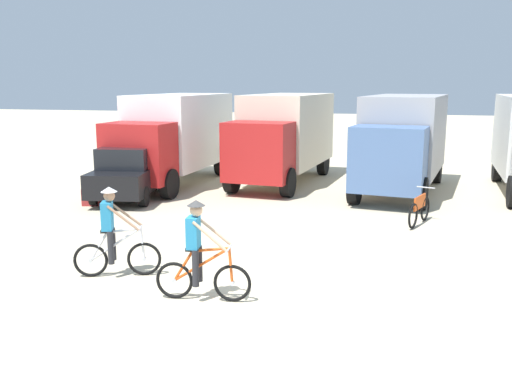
# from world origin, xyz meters

# --- Properties ---
(ground_plane) EXTENTS (120.00, 120.00, 0.00)m
(ground_plane) POSITION_xyz_m (0.00, 0.00, 0.00)
(ground_plane) COLOR beige
(box_truck_avon_van) EXTENTS (2.73, 6.87, 3.35)m
(box_truck_avon_van) POSITION_xyz_m (-5.18, 10.52, 1.87)
(box_truck_avon_van) COLOR white
(box_truck_avon_van) RESTS_ON ground
(box_truck_cream_rv) EXTENTS (3.10, 6.97, 3.35)m
(box_truck_cream_rv) POSITION_xyz_m (-1.23, 11.76, 1.87)
(box_truck_cream_rv) COLOR beige
(box_truck_cream_rv) RESTS_ON ground
(box_truck_grey_hauler) EXTENTS (3.35, 7.03, 3.35)m
(box_truck_grey_hauler) POSITION_xyz_m (3.16, 10.87, 1.87)
(box_truck_grey_hauler) COLOR #9E9EA3
(box_truck_grey_hauler) RESTS_ON ground
(sedan_parked) EXTENTS (2.36, 4.41, 1.76)m
(sedan_parked) POSITION_xyz_m (-5.58, 7.54, 0.88)
(sedan_parked) COLOR black
(sedan_parked) RESTS_ON ground
(cyclist_orange_shirt) EXTENTS (1.66, 0.71, 1.82)m
(cyclist_orange_shirt) POSITION_xyz_m (-2.45, 0.38, 0.85)
(cyclist_orange_shirt) COLOR black
(cyclist_orange_shirt) RESTS_ON ground
(cyclist_cowboy_hat) EXTENTS (1.73, 0.52, 1.82)m
(cyclist_cowboy_hat) POSITION_xyz_m (-0.38, -0.41, 0.85)
(cyclist_cowboy_hat) COLOR black
(cyclist_cowboy_hat) RESTS_ON ground
(bicycle_spare) EXTENTS (0.72, 1.65, 0.97)m
(bicycle_spare) POSITION_xyz_m (3.62, 6.14, 0.40)
(bicycle_spare) COLOR black
(bicycle_spare) RESTS_ON ground
(supply_crate) EXTENTS (0.84, 0.80, 0.54)m
(supply_crate) POSITION_xyz_m (-6.27, 6.37, 0.27)
(supply_crate) COLOR #9E2D2D
(supply_crate) RESTS_ON ground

